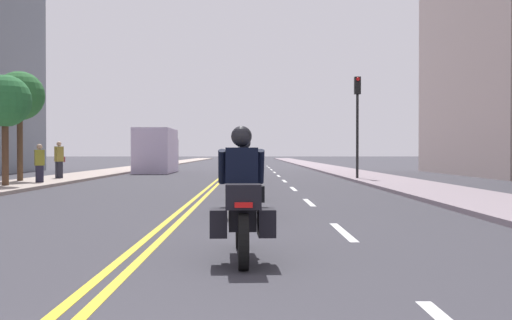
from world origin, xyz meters
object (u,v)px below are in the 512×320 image
(motorcycle_4, at_px, (245,168))
(street_tree_0, at_px, (5,102))
(motorcycle_5, at_px, (248,166))
(parked_truck, at_px, (157,153))
(motorcycle_1, at_px, (245,185))
(motorcycle_3, at_px, (242,172))
(motorcycle_0, at_px, (242,205))
(street_tree_1, at_px, (20,97))
(motorcycle_2, at_px, (242,176))
(pedestrian_2, at_px, (59,160))
(pedestrian_1, at_px, (40,164))
(traffic_light_near, at_px, (357,109))

(motorcycle_4, relative_size, street_tree_0, 0.51)
(motorcycle_5, distance_m, parked_truck, 10.99)
(motorcycle_1, relative_size, motorcycle_3, 1.00)
(motorcycle_4, bearing_deg, parked_truck, 113.17)
(motorcycle_1, xyz_separation_m, street_tree_0, (-8.73, 9.83, 2.47))
(motorcycle_3, bearing_deg, motorcycle_0, -87.13)
(motorcycle_3, bearing_deg, street_tree_0, 176.82)
(motorcycle_0, xyz_separation_m, motorcycle_5, (-0.02, 23.54, -0.02))
(street_tree_1, distance_m, parked_truck, 14.86)
(motorcycle_2, relative_size, pedestrian_2, 1.17)
(motorcycle_3, height_order, street_tree_0, street_tree_0)
(motorcycle_2, bearing_deg, motorcycle_5, 87.93)
(street_tree_1, bearing_deg, pedestrian_1, -48.20)
(street_tree_0, bearing_deg, motorcycle_5, 44.78)
(motorcycle_1, height_order, street_tree_0, street_tree_0)
(traffic_light_near, bearing_deg, motorcycle_0, -103.41)
(pedestrian_2, bearing_deg, street_tree_1, -159.96)
(motorcycle_5, relative_size, traffic_light_near, 0.45)
(motorcycle_0, height_order, motorcycle_4, motorcycle_0)
(traffic_light_near, bearing_deg, street_tree_0, -155.67)
(motorcycle_4, xyz_separation_m, pedestrian_2, (-8.61, 2.34, 0.29))
(motorcycle_5, height_order, parked_truck, parked_truck)
(motorcycle_3, bearing_deg, pedestrian_1, 161.79)
(pedestrian_1, distance_m, street_tree_1, 3.42)
(street_tree_0, bearing_deg, pedestrian_1, 77.46)
(pedestrian_2, bearing_deg, traffic_light_near, -52.19)
(motorcycle_2, xyz_separation_m, parked_truck, (-5.84, 23.31, 0.60))
(traffic_light_near, xyz_separation_m, pedestrian_2, (-13.77, 0.03, -2.38))
(motorcycle_1, xyz_separation_m, pedestrian_2, (-8.72, 16.09, 0.28))
(motorcycle_2, distance_m, motorcycle_4, 9.35)
(motorcycle_3, xyz_separation_m, motorcycle_4, (0.08, 4.70, 0.01))
(motorcycle_4, relative_size, parked_truck, 0.33)
(pedestrian_1, distance_m, street_tree_0, 3.20)
(traffic_light_near, height_order, parked_truck, traffic_light_near)
(motorcycle_3, height_order, street_tree_1, street_tree_1)
(motorcycle_5, bearing_deg, street_tree_1, -153.87)
(parked_truck, bearing_deg, motorcycle_0, -79.68)
(motorcycle_4, height_order, parked_truck, parked_truck)
(pedestrian_1, bearing_deg, motorcycle_0, 87.53)
(motorcycle_0, height_order, pedestrian_2, pedestrian_2)
(motorcycle_2, height_order, pedestrian_1, pedestrian_1)
(motorcycle_0, xyz_separation_m, parked_truck, (-5.96, 32.76, 0.61))
(motorcycle_3, bearing_deg, parked_truck, 109.21)
(motorcycle_4, relative_size, pedestrian_2, 1.17)
(motorcycle_0, bearing_deg, pedestrian_1, 113.45)
(motorcycle_1, bearing_deg, parked_truck, 100.14)
(motorcycle_5, bearing_deg, pedestrian_2, -166.10)
(motorcycle_4, height_order, street_tree_0, street_tree_0)
(street_tree_1, bearing_deg, traffic_light_near, 9.98)
(pedestrian_1, bearing_deg, motorcycle_5, -170.16)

